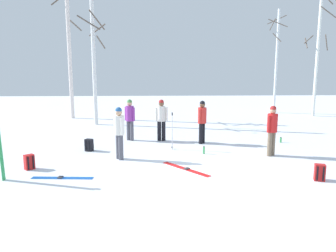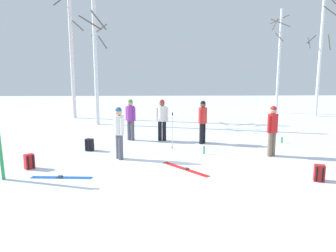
# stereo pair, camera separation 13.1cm
# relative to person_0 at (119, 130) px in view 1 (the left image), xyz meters

# --- Properties ---
(ground_plane) EXTENTS (60.00, 60.00, 0.00)m
(ground_plane) POSITION_rel_person_0_xyz_m (2.07, -1.92, -0.98)
(ground_plane) COLOR white
(person_0) EXTENTS (0.34, 0.45, 1.72)m
(person_0) POSITION_rel_person_0_xyz_m (0.00, 0.00, 0.00)
(person_0) COLOR #4C4C56
(person_0) RESTS_ON ground_plane
(person_1) EXTENTS (0.34, 0.44, 1.72)m
(person_1) POSITION_rel_person_0_xyz_m (3.04, 2.22, 0.00)
(person_1) COLOR black
(person_1) RESTS_ON ground_plane
(person_2) EXTENTS (0.44, 0.35, 1.72)m
(person_2) POSITION_rel_person_0_xyz_m (5.11, 0.23, 0.00)
(person_2) COLOR #72604C
(person_2) RESTS_ON ground_plane
(person_3) EXTENTS (0.44, 0.35, 1.72)m
(person_3) POSITION_rel_person_0_xyz_m (0.13, 2.94, 0.00)
(person_3) COLOR #4C4C56
(person_3) RESTS_ON ground_plane
(person_4) EXTENTS (0.52, 0.34, 1.72)m
(person_4) POSITION_rel_person_0_xyz_m (1.43, 2.82, 0.00)
(person_4) COLOR black
(person_4) RESTS_ON ground_plane
(ski_pair_planted_0) EXTENTS (0.04, 0.21, 1.77)m
(ski_pair_planted_0) POSITION_rel_person_0_xyz_m (-2.86, -1.99, -0.10)
(ski_pair_planted_0) COLOR green
(ski_pair_planted_0) RESTS_ON ground_plane
(ski_pair_lying_0) EXTENTS (1.30, 1.56, 0.05)m
(ski_pair_lying_0) POSITION_rel_person_0_xyz_m (2.05, -1.21, -0.97)
(ski_pair_lying_0) COLOR red
(ski_pair_lying_0) RESTS_ON ground_plane
(ski_pair_lying_1) EXTENTS (1.66, 0.29, 0.05)m
(ski_pair_lying_1) POSITION_rel_person_0_xyz_m (-1.36, -1.87, -0.97)
(ski_pair_lying_1) COLOR blue
(ski_pair_lying_1) RESTS_ON ground_plane
(ski_poles_1) EXTENTS (0.07, 0.22, 1.37)m
(ski_poles_1) POSITION_rel_person_0_xyz_m (1.79, 1.28, -0.25)
(ski_poles_1) COLOR #B2B2BC
(ski_poles_1) RESTS_ON ground_plane
(backpack_0) EXTENTS (0.31, 0.33, 0.44)m
(backpack_0) POSITION_rel_person_0_xyz_m (5.48, -2.34, -0.77)
(backpack_0) COLOR red
(backpack_0) RESTS_ON ground_plane
(backpack_1) EXTENTS (0.34, 0.35, 0.44)m
(backpack_1) POSITION_rel_person_0_xyz_m (-2.54, -1.00, -0.77)
(backpack_1) COLOR red
(backpack_1) RESTS_ON ground_plane
(backpack_2) EXTENTS (0.32, 0.34, 0.44)m
(backpack_2) POSITION_rel_person_0_xyz_m (-1.22, 1.16, -0.77)
(backpack_2) COLOR black
(backpack_2) RESTS_ON ground_plane
(water_bottle_0) EXTENTS (0.07, 0.07, 0.27)m
(water_bottle_0) POSITION_rel_person_0_xyz_m (2.86, 0.56, -0.85)
(water_bottle_0) COLOR green
(water_bottle_0) RESTS_ON ground_plane
(water_bottle_1) EXTENTS (0.07, 0.07, 0.23)m
(water_bottle_1) POSITION_rel_person_0_xyz_m (6.26, 2.23, -0.87)
(water_bottle_1) COLOR green
(water_bottle_1) RESTS_ON ground_plane
(birch_tree_0) EXTENTS (1.54, 1.51, 7.95)m
(birch_tree_0) POSITION_rel_person_0_xyz_m (-3.91, 9.65, 3.13)
(birch_tree_0) COLOR silver
(birch_tree_0) RESTS_ON ground_plane
(birch_tree_1) EXTENTS (1.34, 1.35, 7.27)m
(birch_tree_1) POSITION_rel_person_0_xyz_m (-2.01, 7.12, 2.76)
(birch_tree_1) COLOR silver
(birch_tree_1) RESTS_ON ground_plane
(birch_tree_2) EXTENTS (1.58, 1.60, 6.96)m
(birch_tree_2) POSITION_rel_person_0_xyz_m (9.50, 11.71, 2.69)
(birch_tree_2) COLOR silver
(birch_tree_2) RESTS_ON ground_plane
(birch_tree_3) EXTENTS (1.71, 1.71, 7.88)m
(birch_tree_3) POSITION_rel_person_0_xyz_m (11.43, 9.94, 2.97)
(birch_tree_3) COLOR white
(birch_tree_3) RESTS_ON ground_plane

